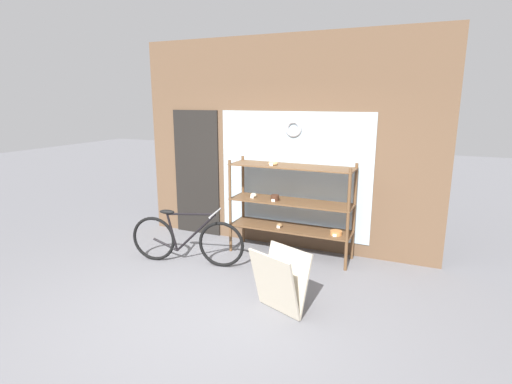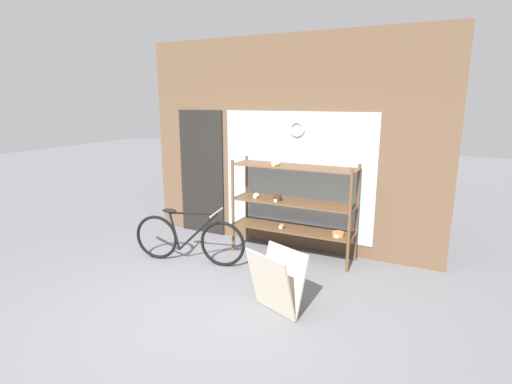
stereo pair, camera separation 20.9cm
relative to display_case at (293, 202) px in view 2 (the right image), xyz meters
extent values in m
plane|color=slate|center=(-0.29, -1.89, -0.83)|extent=(30.00, 30.00, 0.00)
cube|color=brown|center=(-0.29, 0.39, 0.77)|extent=(4.73, 0.08, 3.20)
cube|color=#A3B7C1|center=(-0.09, 0.34, 0.32)|extent=(2.38, 0.02, 1.90)
cube|color=black|center=(-1.80, 0.33, 0.22)|extent=(0.84, 0.03, 2.10)
torus|color=#B7B7BC|center=(-0.09, 0.32, 1.02)|extent=(0.26, 0.06, 0.26)
cylinder|color=brown|center=(-0.88, -0.22, -0.12)|extent=(0.04, 0.04, 1.41)
cylinder|color=brown|center=(0.87, -0.22, -0.12)|extent=(0.04, 0.04, 1.41)
cylinder|color=brown|center=(-0.88, 0.23, -0.12)|extent=(0.04, 0.04, 1.41)
cylinder|color=brown|center=(0.87, 0.23, -0.12)|extent=(0.04, 0.04, 1.41)
cube|color=brown|center=(0.00, 0.00, -0.41)|extent=(1.80, 0.49, 0.02)
cube|color=brown|center=(0.00, 0.00, -0.01)|extent=(1.80, 0.49, 0.02)
cube|color=brown|center=(0.00, 0.00, 0.51)|extent=(1.80, 0.49, 0.02)
cylinder|color=#C67F42|center=(0.69, -0.04, -0.37)|extent=(0.16, 0.16, 0.06)
cube|color=white|center=(0.69, -0.13, -0.38)|extent=(0.05, 0.00, 0.04)
ellipsoid|color=beige|center=(-0.59, -0.01, 0.03)|extent=(0.10, 0.08, 0.07)
cube|color=white|center=(-0.59, -0.06, 0.02)|extent=(0.05, 0.00, 0.04)
torus|color=tan|center=(-0.26, -0.04, 0.55)|extent=(0.14, 0.14, 0.05)
cube|color=white|center=(-0.26, -0.12, 0.54)|extent=(0.05, 0.00, 0.04)
cylinder|color=#422619|center=(-0.22, -0.07, 0.04)|extent=(0.12, 0.12, 0.09)
cube|color=white|center=(-0.22, -0.13, 0.02)|extent=(0.05, 0.00, 0.04)
ellipsoid|color=brown|center=(-0.15, -0.05, -0.37)|extent=(0.09, 0.08, 0.06)
cube|color=white|center=(-0.15, -0.10, -0.38)|extent=(0.05, 0.00, 0.04)
torus|color=black|center=(-1.72, -0.98, -0.50)|extent=(0.65, 0.17, 0.65)
torus|color=black|center=(-0.72, -0.79, -0.50)|extent=(0.65, 0.17, 0.65)
cylinder|color=black|center=(-1.09, -0.86, -0.36)|extent=(0.60, 0.15, 0.59)
cylinder|color=black|center=(-1.15, -0.87, -0.10)|extent=(0.70, 0.16, 0.07)
cylinder|color=black|center=(-1.43, -0.93, -0.38)|extent=(0.16, 0.06, 0.54)
cylinder|color=black|center=(-1.55, -0.95, -0.58)|extent=(0.37, 0.10, 0.18)
ellipsoid|color=black|center=(-1.50, -0.94, -0.09)|extent=(0.23, 0.13, 0.06)
cylinder|color=#B2B2B7|center=(-0.80, -0.81, -0.06)|extent=(0.11, 0.46, 0.02)
cube|color=#B2A893|center=(0.40, -1.68, -0.47)|extent=(0.62, 0.41, 0.69)
cube|color=#B2A893|center=(0.47, -1.51, -0.47)|extent=(0.62, 0.41, 0.69)
camera|label=1|loc=(1.82, -5.33, 1.44)|focal=28.00mm
camera|label=2|loc=(2.01, -5.24, 1.44)|focal=28.00mm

